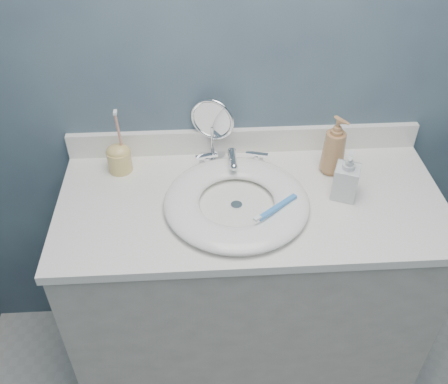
{
  "coord_description": "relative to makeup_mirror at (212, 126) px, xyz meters",
  "views": [
    {
      "loc": [
        -0.16,
        -0.2,
        1.91
      ],
      "look_at": [
        -0.09,
        0.94,
        0.94
      ],
      "focal_mm": 40.0,
      "sensor_mm": 36.0,
      "label": 1
    }
  ],
  "objects": [
    {
      "name": "back_wall",
      "position": [
        0.11,
        0.04,
        0.2
      ],
      "size": [
        2.2,
        0.02,
        2.4
      ],
      "primitive_type": "cube",
      "color": "#3F4D5F",
      "rests_on": "ground"
    },
    {
      "name": "vanity_cabinet",
      "position": [
        0.11,
        -0.24,
        -0.58
      ],
      "size": [
        1.2,
        0.55,
        0.85
      ],
      "primitive_type": "cube",
      "color": "#BBB6AB",
      "rests_on": "ground"
    },
    {
      "name": "countertop",
      "position": [
        0.11,
        -0.24,
        -0.14
      ],
      "size": [
        1.22,
        0.57,
        0.03
      ],
      "primitive_type": "cube",
      "color": "white",
      "rests_on": "vanity_cabinet"
    },
    {
      "name": "backsplash",
      "position": [
        0.11,
        0.02,
        -0.08
      ],
      "size": [
        1.22,
        0.02,
        0.09
      ],
      "primitive_type": "cube",
      "color": "white",
      "rests_on": "countertop"
    },
    {
      "name": "basin",
      "position": [
        0.06,
        -0.27,
        -0.1
      ],
      "size": [
        0.45,
        0.45,
        0.04
      ],
      "primitive_type": null,
      "color": "white",
      "rests_on": "countertop"
    },
    {
      "name": "drain",
      "position": [
        0.06,
        -0.27,
        -0.12
      ],
      "size": [
        0.04,
        0.04,
        0.01
      ],
      "primitive_type": "cylinder",
      "color": "silver",
      "rests_on": "countertop"
    },
    {
      "name": "faucet",
      "position": [
        0.06,
        -0.07,
        -0.1
      ],
      "size": [
        0.25,
        0.13,
        0.07
      ],
      "color": "silver",
      "rests_on": "countertop"
    },
    {
      "name": "makeup_mirror",
      "position": [
        0.0,
        0.0,
        0.0
      ],
      "size": [
        0.15,
        0.09,
        0.23
      ],
      "rotation": [
        0.0,
        0.0,
        -0.39
      ],
      "color": "silver",
      "rests_on": "countertop"
    },
    {
      "name": "soap_bottle_amber",
      "position": [
        0.39,
        -0.11,
        -0.02
      ],
      "size": [
        0.11,
        0.11,
        0.21
      ],
      "primitive_type": "imported",
      "rotation": [
        0.0,
        0.0,
        0.61
      ],
      "color": "#AD7B4E",
      "rests_on": "countertop"
    },
    {
      "name": "soap_bottle_clear",
      "position": [
        0.4,
        -0.24,
        -0.04
      ],
      "size": [
        0.1,
        0.1,
        0.17
      ],
      "primitive_type": "imported",
      "rotation": [
        0.0,
        0.0,
        -0.39
      ],
      "color": "silver",
      "rests_on": "countertop"
    },
    {
      "name": "toothbrush_holder",
      "position": [
        -0.31,
        -0.06,
        -0.07
      ],
      "size": [
        0.08,
        0.08,
        0.23
      ],
      "rotation": [
        0.0,
        0.0,
        -0.2
      ],
      "color": "#DCBE6E",
      "rests_on": "countertop"
    },
    {
      "name": "toothbrush_lying",
      "position": [
        0.17,
        -0.33,
        -0.08
      ],
      "size": [
        0.14,
        0.12,
        0.02
      ],
      "rotation": [
        0.0,
        0.0,
        0.67
      ],
      "color": "#3E8ADC",
      "rests_on": "basin"
    }
  ]
}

